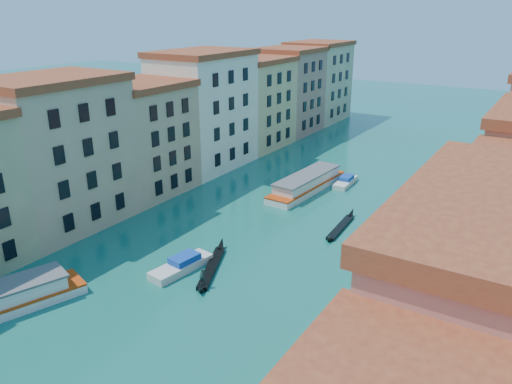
% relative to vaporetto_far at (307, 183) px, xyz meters
% --- Properties ---
extents(left_bank_palazzos, '(12.80, 128.40, 21.00)m').
position_rel_vaporetto_far_xyz_m(left_bank_palazzos, '(-22.26, -4.05, 8.46)').
color(left_bank_palazzos, beige).
rests_on(left_bank_palazzos, ground).
extents(quay, '(4.00, 140.00, 1.00)m').
position_rel_vaporetto_far_xyz_m(quay, '(25.74, -3.73, -0.74)').
color(quay, gray).
rests_on(quay, ground).
extents(mooring_poles_right, '(1.44, 54.24, 3.20)m').
position_rel_vaporetto_far_xyz_m(mooring_poles_right, '(22.84, -39.93, 0.06)').
color(mooring_poles_right, brown).
rests_on(mooring_poles_right, ground).
extents(vaporetto_far, '(5.49, 18.83, 2.76)m').
position_rel_vaporetto_far_xyz_m(vaporetto_far, '(0.00, 0.00, 0.00)').
color(vaporetto_far, white).
rests_on(vaporetto_far, ground).
extents(gondola_fore, '(5.84, 11.84, 2.50)m').
position_rel_vaporetto_far_xyz_m(gondola_fore, '(2.51, -29.32, -0.82)').
color(gondola_fore, black).
rests_on(gondola_fore, ground).
extents(gondola_far, '(1.60, 11.22, 1.59)m').
position_rel_vaporetto_far_xyz_m(gondola_far, '(10.57, -10.99, -0.92)').
color(gondola_far, black).
rests_on(gondola_far, ground).
extents(motorboat_mid, '(3.55, 8.12, 1.63)m').
position_rel_vaporetto_far_xyz_m(motorboat_mid, '(-0.28, -31.14, -0.61)').
color(motorboat_mid, silver).
rests_on(motorboat_mid, ground).
extents(motorboat_far, '(2.51, 6.90, 1.41)m').
position_rel_vaporetto_far_xyz_m(motorboat_far, '(4.24, 6.02, -0.70)').
color(motorboat_far, silver).
rests_on(motorboat_far, ground).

